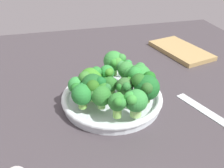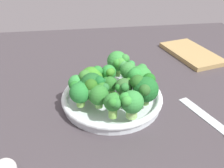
{
  "view_description": "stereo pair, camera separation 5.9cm",
  "coord_description": "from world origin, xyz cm",
  "views": [
    {
      "loc": [
        -53.85,
        15.25,
        40.4
      ],
      "look_at": [
        1.41,
        1.61,
        6.09
      ],
      "focal_mm": 40.45,
      "sensor_mm": 36.0,
      "label": 1
    },
    {
      "loc": [
        -54.96,
        9.48,
        40.4
      ],
      "look_at": [
        1.41,
        1.61,
        6.09
      ],
      "focal_mm": 40.45,
      "sensor_mm": 36.0,
      "label": 2
    }
  ],
  "objects": [
    {
      "name": "ground_plane",
      "position": [
        0.0,
        0.0,
        -1.25
      ],
      "size": [
        130.0,
        130.0,
        2.5
      ],
      "primitive_type": "cube",
      "color": "#3F383D"
    },
    {
      "name": "bowl",
      "position": [
        1.41,
        1.61,
        1.58
      ],
      "size": [
        27.35,
        27.35,
        3.09
      ],
      "color": "silver",
      "rests_on": "ground_plane"
    },
    {
      "name": "broccoli_floret_0",
      "position": [
        -0.48,
        6.86,
        7.35
      ],
      "size": [
        6.98,
        6.2,
        7.18
      ],
      "color": "#95C76F",
      "rests_on": "bowl"
    },
    {
      "name": "broccoli_floret_1",
      "position": [
        -4.07,
        -5.76,
        7.63
      ],
      "size": [
        7.17,
        6.91,
        7.69
      ],
      "color": "#7DB45B",
      "rests_on": "bowl"
    },
    {
      "name": "broccoli_floret_2",
      "position": [
        -2.53,
        10.09,
        6.92
      ],
      "size": [
        5.79,
        5.45,
        6.38
      ],
      "color": "#7FBA50",
      "rests_on": "bowl"
    },
    {
      "name": "broccoli_floret_3",
      "position": [
        10.93,
        -1.54,
        7.8
      ],
      "size": [
        6.9,
        6.45,
        7.71
      ],
      "color": "#76C052",
      "rests_on": "bowl"
    },
    {
      "name": "broccoli_floret_4",
      "position": [
        1.36,
        2.33,
        6.09
      ],
      "size": [
        4.07,
        4.33,
        5.13
      ],
      "color": "#7AB050",
      "rests_on": "bowl"
    },
    {
      "name": "broccoli_floret_5",
      "position": [
        -3.76,
        5.5,
        6.73
      ],
      "size": [
        5.76,
        5.66,
        5.99
      ],
      "color": "#92D56B",
      "rests_on": "bowl"
    },
    {
      "name": "broccoli_floret_6",
      "position": [
        2.34,
        10.81,
        6.23
      ],
      "size": [
        4.83,
        4.41,
        5.52
      ],
      "color": "#8FBC66",
      "rests_on": "bowl"
    },
    {
      "name": "broccoli_floret_7",
      "position": [
        1.31,
        -5.47,
        7.72
      ],
      "size": [
        7.09,
        7.28,
        7.9
      ],
      "color": "#92CE70",
      "rests_on": "bowl"
    },
    {
      "name": "broccoli_floret_8",
      "position": [
        3.84,
        6.93,
        7.1
      ],
      "size": [
        6.13,
        6.61,
        6.86
      ],
      "color": "#94CB58",
      "rests_on": "bowl"
    },
    {
      "name": "broccoli_floret_9",
      "position": [
        -8.73,
        2.73,
        7.2
      ],
      "size": [
        4.84,
        4.3,
        6.35
      ],
      "color": "#8CCF5A",
      "rests_on": "bowl"
    },
    {
      "name": "broccoli_floret_10",
      "position": [
        5.82,
        1.84,
        6.97
      ],
      "size": [
        4.72,
        4.23,
        6.14
      ],
      "color": "#A0D672",
      "rests_on": "bowl"
    },
    {
      "name": "broccoli_floret_11",
      "position": [
        -9.14,
        -1.28,
        7.26
      ],
      "size": [
        5.4,
        5.7,
        6.89
      ],
      "color": "#9DD172",
      "rests_on": "bowl"
    },
    {
      "name": "broccoli_floret_12",
      "position": [
        -1.86,
        -0.97,
        6.82
      ],
      "size": [
        5.11,
        4.91,
        6.09
      ],
      "color": "#77BF50",
      "rests_on": "bowl"
    },
    {
      "name": "broccoli_floret_13",
      "position": [
        7.05,
        -3.72,
        6.88
      ],
      "size": [
        5.15,
        4.95,
        6.26
      ],
      "color": "#92BD5F",
      "rests_on": "bowl"
    },
    {
      "name": "cutting_board",
      "position": [
        28.39,
        -32.78,
        0.8
      ],
      "size": [
        26.91,
        18.96,
        1.6
      ],
      "primitive_type": "cube",
      "rotation": [
        0.0,
        0.0,
        0.24
      ],
      "color": "tan",
      "rests_on": "ground_plane"
    }
  ]
}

